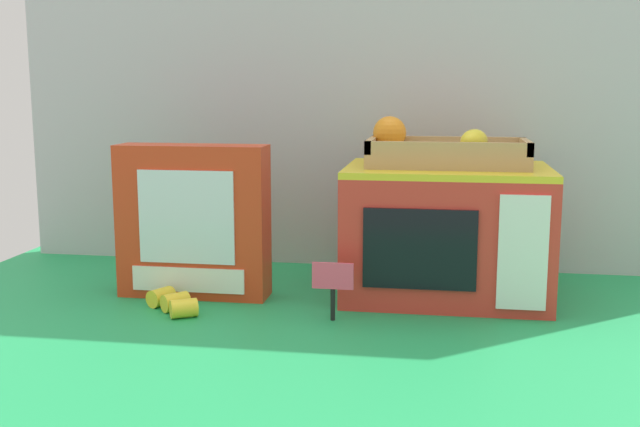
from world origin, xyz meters
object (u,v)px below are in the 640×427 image
Objects in this scene: food_groups_crate at (441,152)px; cookie_set_box at (193,221)px; price_sign at (333,282)px; toy_microwave at (446,232)px; loose_toy_banana at (173,302)px.

cookie_set_box is (-0.45, -0.08, -0.13)m from food_groups_crate.
toy_microwave is at bearing 45.63° from price_sign.
loose_toy_banana is (-0.46, -0.19, -0.25)m from food_groups_crate.
cookie_set_box is 0.16m from loose_toy_banana.
loose_toy_banana is at bearing 178.33° from price_sign.
toy_microwave reaches higher than price_sign.
food_groups_crate is 0.48m from cookie_set_box.
loose_toy_banana is at bearing -157.49° from food_groups_crate.
food_groups_crate is at bearing 22.51° from loose_toy_banana.
price_sign reaches higher than loose_toy_banana.
price_sign is 0.29m from loose_toy_banana.
price_sign is at bearing -22.07° from cookie_set_box.
food_groups_crate is at bearing 153.04° from toy_microwave.
food_groups_crate is 1.03× the size of cookie_set_box.
cookie_set_box is at bearing -169.43° from food_groups_crate.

